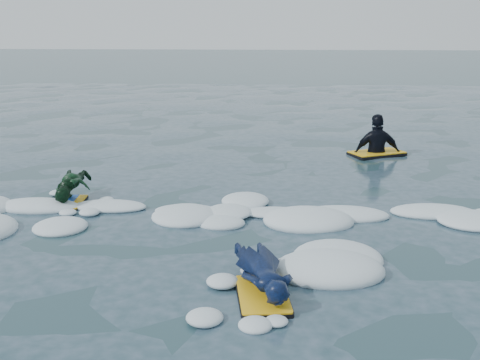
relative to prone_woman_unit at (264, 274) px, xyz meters
name	(u,v)px	position (x,y,z in m)	size (l,w,h in m)	color
ground	(166,251)	(-1.23, 1.03, -0.18)	(120.00, 120.00, 0.00)	#173038
foam_band	(180,224)	(-1.23, 2.07, -0.18)	(12.00, 3.10, 0.30)	white
prone_woman_unit	(264,274)	(0.00, 0.00, 0.00)	(0.87, 1.49, 0.36)	black
prone_child_unit	(73,188)	(-3.10, 3.05, 0.04)	(0.64, 1.19, 0.45)	black
waiting_rider_unit	(377,155)	(2.20, 6.86, -0.16)	(1.32, 1.10, 1.74)	black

